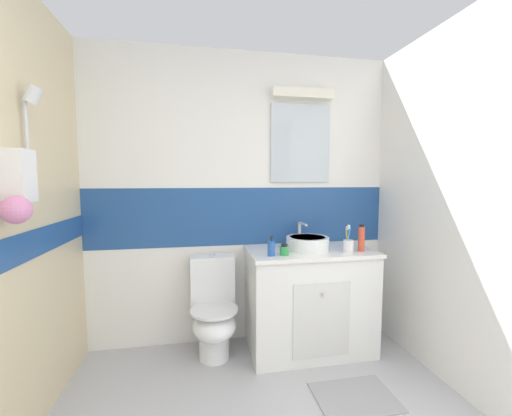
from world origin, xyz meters
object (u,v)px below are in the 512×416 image
(sink_basin, at_px, (307,243))
(shampoo_bottle_tall, at_px, (361,238))
(hair_gel_jar, at_px, (284,250))
(toilet, at_px, (214,311))
(toothbrush_cup, at_px, (348,245))
(soap_dispenser, at_px, (271,248))

(sink_basin, relative_size, shampoo_bottle_tall, 1.81)
(hair_gel_jar, bearing_deg, shampoo_bottle_tall, 1.01)
(toilet, relative_size, toothbrush_cup, 3.63)
(sink_basin, height_order, toothbrush_cup, toothbrush_cup)
(toilet, distance_m, hair_gel_jar, 0.76)
(shampoo_bottle_tall, distance_m, hair_gel_jar, 0.64)
(soap_dispenser, bearing_deg, toothbrush_cup, -0.08)
(sink_basin, bearing_deg, toothbrush_cup, -28.75)
(toothbrush_cup, relative_size, soap_dispenser, 1.45)
(sink_basin, bearing_deg, hair_gel_jar, -148.03)
(sink_basin, relative_size, toothbrush_cup, 1.76)
(toothbrush_cup, relative_size, hair_gel_jar, 2.57)
(shampoo_bottle_tall, bearing_deg, toilet, 171.08)
(soap_dispenser, height_order, hair_gel_jar, soap_dispenser)
(soap_dispenser, distance_m, shampoo_bottle_tall, 0.74)
(sink_basin, relative_size, toilet, 0.49)
(toothbrush_cup, bearing_deg, toilet, 169.09)
(soap_dispenser, distance_m, hair_gel_jar, 0.11)
(sink_basin, xyz_separation_m, shampoo_bottle_tall, (0.40, -0.14, 0.05))
(sink_basin, relative_size, hair_gel_jar, 4.53)
(toothbrush_cup, bearing_deg, hair_gel_jar, 179.19)
(sink_basin, bearing_deg, shampoo_bottle_tall, -18.72)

